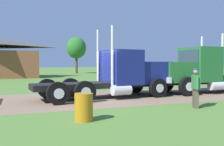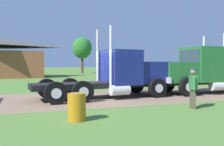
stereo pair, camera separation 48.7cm
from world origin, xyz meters
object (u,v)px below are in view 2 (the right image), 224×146
(truck_near_left, at_px, (200,72))
(steel_barrel, at_px, (77,107))
(shed_building, at_px, (0,58))
(truck_foreground_white, at_px, (122,74))
(visitor_walking_mid, at_px, (193,87))

(truck_near_left, height_order, steel_barrel, truck_near_left)
(truck_near_left, height_order, shed_building, shed_building)
(truck_near_left, bearing_deg, steel_barrel, -150.22)
(steel_barrel, relative_size, shed_building, 0.08)
(truck_foreground_white, height_order, shed_building, shed_building)
(truck_near_left, distance_m, steel_barrel, 9.88)
(visitor_walking_mid, relative_size, steel_barrel, 1.84)
(visitor_walking_mid, bearing_deg, steel_barrel, -172.45)
(truck_foreground_white, relative_size, visitor_walking_mid, 4.76)
(steel_barrel, bearing_deg, visitor_walking_mid, 7.55)
(truck_near_left, xyz_separation_m, shed_building, (-13.58, 22.58, 1.23))
(truck_foreground_white, xyz_separation_m, visitor_walking_mid, (1.44, -4.25, -0.33))
(visitor_walking_mid, relative_size, shed_building, 0.14)
(shed_building, bearing_deg, truck_near_left, -58.98)
(truck_near_left, bearing_deg, visitor_walking_mid, -130.87)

